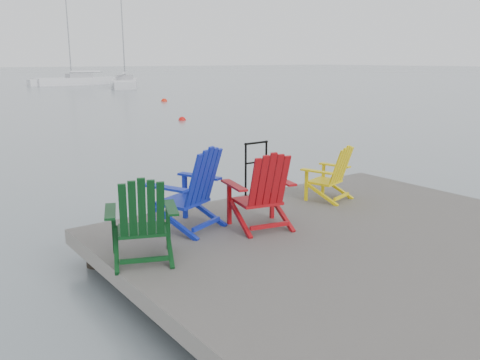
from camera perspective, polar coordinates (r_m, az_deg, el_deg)
ground at (r=7.02m, az=12.71°, el=-9.94°), size 400.00×400.00×0.00m
dock at (r=6.89m, az=12.86°, el=-7.28°), size 6.00×5.00×1.40m
handrail at (r=8.58m, az=1.82°, el=1.96°), size 0.48×0.04×0.90m
chair_green at (r=5.80m, az=-10.97°, el=-4.25°), size 0.98×0.94×1.01m
chair_blue at (r=6.79m, az=-5.59°, el=-0.95°), size 1.08×1.04×1.12m
chair_red at (r=6.80m, az=2.50°, el=-1.13°), size 0.97×0.91×1.06m
chair_yellow at (r=8.35m, az=10.22°, el=0.80°), size 0.83×0.79×0.90m
sailboat_mid at (r=53.89m, az=-12.77°, el=10.52°), size 5.98×9.06×12.27m
sailboat_far at (r=59.82m, az=-17.93°, el=10.46°), size 8.61×2.55×11.77m
buoy_a at (r=23.78m, az=-6.52°, el=6.68°), size 0.34×0.34×0.34m
buoy_c at (r=34.77m, az=-8.51°, el=8.72°), size 0.41×0.41×0.41m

